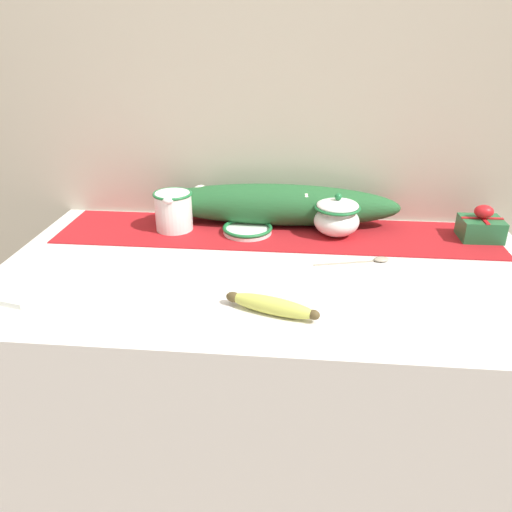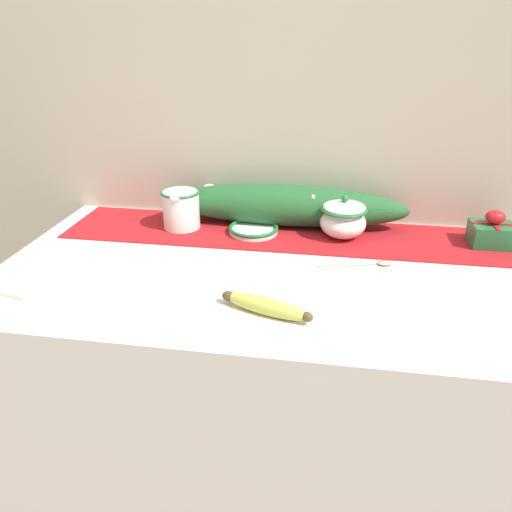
{
  "view_description": "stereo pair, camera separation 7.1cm",
  "coord_description": "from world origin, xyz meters",
  "px_view_note": "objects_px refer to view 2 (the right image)",
  "views": [
    {
      "loc": [
        0.07,
        -1.1,
        1.45
      ],
      "look_at": [
        -0.03,
        -0.04,
        0.96
      ],
      "focal_mm": 35.0,
      "sensor_mm": 36.0,
      "label": 1
    },
    {
      "loc": [
        0.14,
        -1.09,
        1.45
      ],
      "look_at": [
        -0.03,
        -0.04,
        0.96
      ],
      "focal_mm": 35.0,
      "sensor_mm": 36.0,
      "label": 2
    }
  ],
  "objects_px": {
    "gift_box": "(492,232)",
    "small_dish": "(253,229)",
    "spoon": "(379,263)",
    "napkin_stack": "(23,281)",
    "sugar_bowl": "(343,219)",
    "cream_pitcher": "(181,208)",
    "banana": "(266,306)"
  },
  "relations": [
    {
      "from": "spoon",
      "to": "napkin_stack",
      "type": "relative_size",
      "value": 1.45
    },
    {
      "from": "small_dish",
      "to": "napkin_stack",
      "type": "bearing_deg",
      "value": -141.16
    },
    {
      "from": "sugar_bowl",
      "to": "spoon",
      "type": "relative_size",
      "value": 0.66
    },
    {
      "from": "sugar_bowl",
      "to": "spoon",
      "type": "xyz_separation_m",
      "value": [
        0.09,
        -0.16,
        -0.05
      ]
    },
    {
      "from": "small_dish",
      "to": "gift_box",
      "type": "xyz_separation_m",
      "value": [
        0.65,
        0.02,
        0.03
      ]
    },
    {
      "from": "gift_box",
      "to": "small_dish",
      "type": "bearing_deg",
      "value": -178.25
    },
    {
      "from": "cream_pitcher",
      "to": "small_dish",
      "type": "height_order",
      "value": "cream_pitcher"
    },
    {
      "from": "cream_pitcher",
      "to": "banana",
      "type": "height_order",
      "value": "cream_pitcher"
    },
    {
      "from": "sugar_bowl",
      "to": "napkin_stack",
      "type": "relative_size",
      "value": 0.96
    },
    {
      "from": "cream_pitcher",
      "to": "sugar_bowl",
      "type": "distance_m",
      "value": 0.47
    },
    {
      "from": "sugar_bowl",
      "to": "gift_box",
      "type": "relative_size",
      "value": 1.15
    },
    {
      "from": "sugar_bowl",
      "to": "gift_box",
      "type": "distance_m",
      "value": 0.4
    },
    {
      "from": "small_dish",
      "to": "banana",
      "type": "distance_m",
      "value": 0.44
    },
    {
      "from": "cream_pitcher",
      "to": "gift_box",
      "type": "bearing_deg",
      "value": 0.64
    },
    {
      "from": "sugar_bowl",
      "to": "banana",
      "type": "distance_m",
      "value": 0.46
    },
    {
      "from": "sugar_bowl",
      "to": "napkin_stack",
      "type": "height_order",
      "value": "sugar_bowl"
    },
    {
      "from": "sugar_bowl",
      "to": "spoon",
      "type": "height_order",
      "value": "sugar_bowl"
    },
    {
      "from": "cream_pitcher",
      "to": "gift_box",
      "type": "height_order",
      "value": "cream_pitcher"
    },
    {
      "from": "gift_box",
      "to": "sugar_bowl",
      "type": "bearing_deg",
      "value": -178.43
    },
    {
      "from": "sugar_bowl",
      "to": "banana",
      "type": "bearing_deg",
      "value": -109.41
    },
    {
      "from": "spoon",
      "to": "napkin_stack",
      "type": "xyz_separation_m",
      "value": [
        -0.82,
        -0.23,
        0.0
      ]
    },
    {
      "from": "cream_pitcher",
      "to": "spoon",
      "type": "height_order",
      "value": "cream_pitcher"
    },
    {
      "from": "small_dish",
      "to": "banana",
      "type": "relative_size",
      "value": 0.7
    },
    {
      "from": "sugar_bowl",
      "to": "cream_pitcher",
      "type": "bearing_deg",
      "value": 179.85
    },
    {
      "from": "cream_pitcher",
      "to": "napkin_stack",
      "type": "height_order",
      "value": "cream_pitcher"
    },
    {
      "from": "gift_box",
      "to": "banana",
      "type": "bearing_deg",
      "value": -140.94
    },
    {
      "from": "sugar_bowl",
      "to": "gift_box",
      "type": "bearing_deg",
      "value": 1.57
    },
    {
      "from": "spoon",
      "to": "sugar_bowl",
      "type": "bearing_deg",
      "value": 105.75
    },
    {
      "from": "sugar_bowl",
      "to": "banana",
      "type": "xyz_separation_m",
      "value": [
        -0.15,
        -0.44,
        -0.04
      ]
    },
    {
      "from": "cream_pitcher",
      "to": "napkin_stack",
      "type": "xyz_separation_m",
      "value": [
        -0.26,
        -0.4,
        -0.06
      ]
    },
    {
      "from": "banana",
      "to": "spoon",
      "type": "bearing_deg",
      "value": 48.05
    },
    {
      "from": "sugar_bowl",
      "to": "small_dish",
      "type": "height_order",
      "value": "sugar_bowl"
    }
  ]
}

